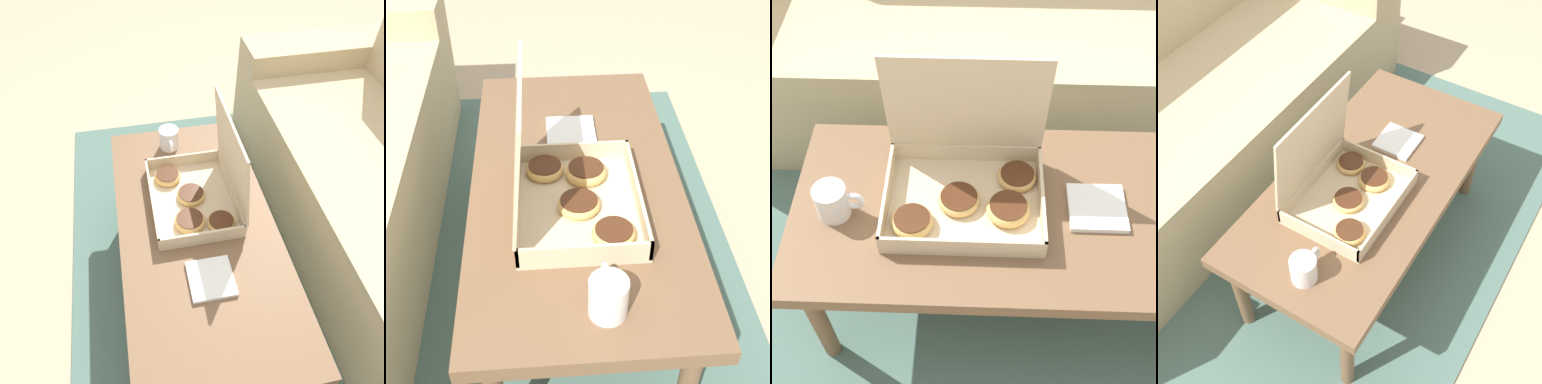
% 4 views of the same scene
% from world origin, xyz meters
% --- Properties ---
extents(ground_plane, '(12.00, 12.00, 0.00)m').
position_xyz_m(ground_plane, '(0.00, 0.00, 0.00)').
color(ground_plane, tan).
extents(area_rug, '(2.25, 1.82, 0.01)m').
position_xyz_m(area_rug, '(0.00, 0.30, 0.01)').
color(area_rug, '#4C6B60').
rests_on(area_rug, ground_plane).
extents(couch, '(2.13, 0.81, 0.95)m').
position_xyz_m(couch, '(0.00, 0.81, 0.31)').
color(couch, tan).
rests_on(couch, ground_plane).
extents(coffee_table, '(1.08, 0.53, 0.42)m').
position_xyz_m(coffee_table, '(0.00, -0.09, 0.38)').
color(coffee_table, brown).
rests_on(coffee_table, ground_plane).
extents(pastry_box, '(0.38, 0.30, 0.35)m').
position_xyz_m(pastry_box, '(-0.11, -0.07, 0.49)').
color(pastry_box, beige).
rests_on(pastry_box, coffee_table).
extents(coffee_mug, '(0.12, 0.08, 0.09)m').
position_xyz_m(coffee_mug, '(-0.42, -0.13, 0.47)').
color(coffee_mug, white).
rests_on(coffee_mug, coffee_table).
extents(napkin_stack, '(0.14, 0.14, 0.01)m').
position_xyz_m(napkin_stack, '(0.20, -0.09, 0.43)').
color(napkin_stack, white).
rests_on(napkin_stack, coffee_table).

